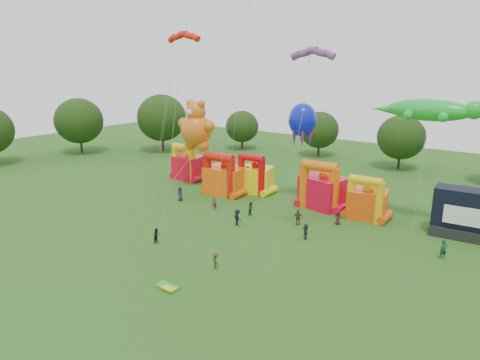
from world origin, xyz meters
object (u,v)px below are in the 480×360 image
Objects in this scene: bouncy_castle_0 at (189,165)px; gecko_kite at (426,133)px; stage_trailer at (476,216)px; spectator_0 at (180,194)px; octopus_kite at (300,135)px; spectator_4 at (298,218)px; teddy_bear_kite at (194,133)px; bouncy_castle_2 at (255,178)px.

gecko_kite reaches higher than bouncy_castle_0.
stage_trailer is 4.37× the size of spectator_0.
octopus_kite reaches higher than spectator_4.
gecko_kite is (31.27, 2.82, 2.49)m from teddy_bear_kite.
gecko_kite reaches higher than stage_trailer.
stage_trailer is 0.59× the size of gecko_kite.
spectator_4 is (11.30, -8.21, -1.30)m from bouncy_castle_2.
spectator_0 is (-13.20, -9.35, -8.15)m from octopus_kite.
bouncy_castle_2 is 3.01× the size of spectator_0.
bouncy_castle_2 reaches higher than spectator_0.
teddy_bear_kite is 31.50m from gecko_kite.
bouncy_castle_0 reaches higher than spectator_4.
bouncy_castle_2 is at bearing 71.43° from spectator_0.
gecko_kite is 15.63m from octopus_kite.
spectator_0 is at bearing -162.73° from gecko_kite.
spectator_0 is (-6.25, -9.19, -1.28)m from bouncy_castle_2.
stage_trailer is 10.23m from gecko_kite.
octopus_kite is at bearing 177.50° from stage_trailer.
teddy_bear_kite reaches higher than bouncy_castle_0.
spectator_0 is (-28.73, -8.93, -9.86)m from gecko_kite.
spectator_0 is at bearing -166.39° from stage_trailer.
spectator_4 is at bearing -144.58° from gecko_kite.
bouncy_castle_0 reaches higher than stage_trailer.
bouncy_castle_2 is at bearing 19.32° from teddy_bear_kite.
stage_trailer reaches higher than spectator_4.
bouncy_castle_0 is 11.64m from spectator_0.
bouncy_castle_0 is at bearing 142.64° from teddy_bear_kite.
stage_trailer is at bearing 29.27° from spectator_0.
bouncy_castle_0 is at bearing 178.70° from stage_trailer.
teddy_bear_kite is 22.03m from spectator_4.
octopus_kite reaches higher than bouncy_castle_0.
bouncy_castle_2 is at bearing 178.43° from stage_trailer.
bouncy_castle_2 reaches higher than spectator_4.
gecko_kite reaches higher than teddy_bear_kite.
bouncy_castle_0 is 25.79m from spectator_4.
spectator_4 is at bearing -14.30° from teddy_bear_kite.
bouncy_castle_0 is at bearing 179.99° from octopus_kite.
spectator_4 is (20.10, -5.12, -7.40)m from teddy_bear_kite.
spectator_0 reaches higher than spectator_4.
octopus_kite is (15.74, 3.24, 0.77)m from teddy_bear_kite.
bouncy_castle_2 is 14.03m from spectator_4.
spectator_4 is (-17.17, -7.42, -1.63)m from stage_trailer.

